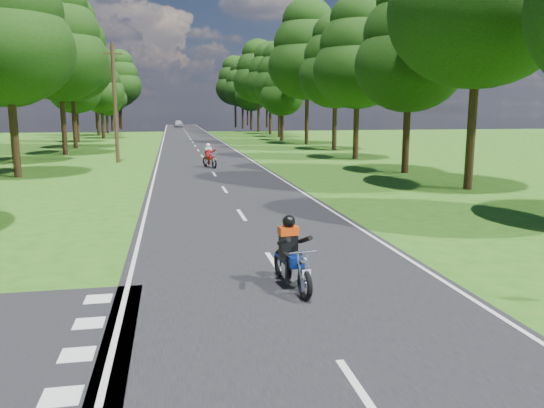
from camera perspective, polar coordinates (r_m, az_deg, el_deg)
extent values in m
plane|color=#275914|center=(10.80, 2.31, -9.52)|extent=(160.00, 160.00, 0.00)
cube|color=black|center=(60.06, -8.52, 6.58)|extent=(7.00, 140.00, 0.02)
cube|color=silver|center=(7.29, 9.82, -19.67)|extent=(0.12, 2.00, 0.01)
cube|color=silver|center=(12.65, 0.27, -6.43)|extent=(0.12, 2.00, 0.01)
cube|color=silver|center=(18.41, -3.28, -1.17)|extent=(0.12, 2.00, 0.01)
cube|color=silver|center=(24.28, -5.12, 1.56)|extent=(0.12, 2.00, 0.01)
cube|color=silver|center=(30.21, -6.24, 3.23)|extent=(0.12, 2.00, 0.01)
cube|color=silver|center=(36.16, -7.00, 4.35)|extent=(0.12, 2.00, 0.01)
cube|color=silver|center=(42.12, -7.54, 5.15)|extent=(0.12, 2.00, 0.01)
cube|color=silver|center=(48.09, -7.95, 5.75)|extent=(0.12, 2.00, 0.01)
cube|color=silver|center=(54.07, -8.27, 6.22)|extent=(0.12, 2.00, 0.01)
cube|color=silver|center=(60.05, -8.52, 6.59)|extent=(0.12, 2.00, 0.01)
cube|color=silver|center=(66.04, -8.73, 6.90)|extent=(0.12, 2.00, 0.01)
cube|color=silver|center=(72.03, -8.91, 7.16)|extent=(0.12, 2.00, 0.01)
cube|color=silver|center=(78.02, -9.06, 7.37)|extent=(0.12, 2.00, 0.01)
cube|color=silver|center=(84.01, -9.18, 7.56)|extent=(0.12, 2.00, 0.01)
cube|color=silver|center=(90.00, -9.29, 7.72)|extent=(0.12, 2.00, 0.01)
cube|color=silver|center=(96.00, -9.39, 7.86)|extent=(0.12, 2.00, 0.01)
cube|color=silver|center=(101.99, -9.48, 7.99)|extent=(0.12, 2.00, 0.01)
cube|color=silver|center=(107.99, -9.55, 8.10)|extent=(0.12, 2.00, 0.01)
cube|color=silver|center=(113.98, -9.62, 8.20)|extent=(0.12, 2.00, 0.01)
cube|color=silver|center=(119.98, -9.68, 8.28)|extent=(0.12, 2.00, 0.01)
cube|color=silver|center=(125.97, -9.74, 8.37)|extent=(0.12, 2.00, 0.01)
cube|color=silver|center=(60.02, -11.69, 6.50)|extent=(0.10, 140.00, 0.01)
cube|color=silver|center=(60.27, -5.37, 6.67)|extent=(0.10, 140.00, 0.01)
cube|color=silver|center=(7.67, -21.75, -18.69)|extent=(0.50, 0.50, 0.01)
cube|color=silver|center=(8.73, -20.23, -14.95)|extent=(0.50, 0.50, 0.01)
cube|color=silver|center=(9.81, -19.08, -12.01)|extent=(0.50, 0.50, 0.01)
cube|color=silver|center=(10.92, -18.18, -9.67)|extent=(0.50, 0.50, 0.01)
cylinder|color=black|center=(31.80, -25.90, 6.12)|extent=(0.40, 0.40, 3.91)
ellipsoid|color=#17330B|center=(31.91, -26.59, 14.77)|extent=(6.85, 6.85, 5.82)
ellipsoid|color=#17330B|center=(32.15, -26.87, 18.14)|extent=(5.87, 5.87, 4.99)
cylinder|color=black|center=(40.54, -26.07, 6.67)|extent=(0.40, 0.40, 3.79)
ellipsoid|color=#17330B|center=(40.61, -26.59, 13.25)|extent=(6.64, 6.64, 5.64)
ellipsoid|color=#17330B|center=(40.79, -26.80, 15.83)|extent=(5.69, 5.69, 4.84)
ellipsoid|color=#17330B|center=(41.04, -27.02, 18.39)|extent=(4.27, 4.27, 3.63)
cylinder|color=black|center=(46.31, -21.48, 7.63)|extent=(0.40, 0.40, 4.32)
ellipsoid|color=#17330B|center=(46.45, -21.92, 14.19)|extent=(7.56, 7.56, 6.42)
ellipsoid|color=#17330B|center=(46.67, -22.09, 16.76)|extent=(6.48, 6.48, 5.51)
ellipsoid|color=#17330B|center=(46.98, -22.27, 19.30)|extent=(4.86, 4.86, 4.13)
cylinder|color=black|center=(53.77, -20.47, 7.99)|extent=(0.40, 0.40, 4.40)
ellipsoid|color=#17330B|center=(53.90, -20.84, 13.75)|extent=(7.71, 7.71, 6.55)
ellipsoid|color=#17330B|center=(54.10, -20.99, 16.02)|extent=(6.60, 6.60, 5.61)
ellipsoid|color=#17330B|center=(54.38, -21.14, 18.26)|extent=(4.95, 4.95, 4.21)
cylinder|color=black|center=(63.55, -20.20, 7.70)|extent=(0.40, 0.40, 3.20)
ellipsoid|color=#17330B|center=(63.55, -20.42, 11.25)|extent=(5.60, 5.60, 4.76)
ellipsoid|color=#17330B|center=(63.62, -20.51, 12.65)|extent=(4.80, 4.80, 4.08)
ellipsoid|color=#17330B|center=(63.72, -20.60, 14.05)|extent=(3.60, 3.60, 3.06)
cylinder|color=black|center=(70.59, -17.73, 8.03)|extent=(0.40, 0.40, 3.22)
ellipsoid|color=#17330B|center=(70.59, -17.91, 11.25)|extent=(5.64, 5.64, 4.79)
ellipsoid|color=#17330B|center=(70.65, -17.98, 12.52)|extent=(4.83, 4.83, 4.11)
ellipsoid|color=#17330B|center=(70.75, -18.05, 13.79)|extent=(3.62, 3.62, 3.08)
cylinder|color=black|center=(78.48, -18.19, 8.32)|extent=(0.40, 0.40, 3.61)
ellipsoid|color=#17330B|center=(78.50, -18.37, 11.55)|extent=(6.31, 6.31, 5.37)
ellipsoid|color=#17330B|center=(78.58, -18.45, 12.83)|extent=(5.41, 5.41, 4.60)
ellipsoid|color=#17330B|center=(78.69, -18.52, 14.11)|extent=(4.06, 4.06, 3.45)
cylinder|color=black|center=(86.21, -17.28, 8.17)|extent=(0.40, 0.40, 2.67)
ellipsoid|color=#17330B|center=(86.19, -17.40, 10.35)|extent=(4.67, 4.67, 3.97)
ellipsoid|color=#17330B|center=(86.21, -17.44, 11.21)|extent=(4.00, 4.00, 3.40)
ellipsoid|color=#17330B|center=(86.26, -17.49, 12.08)|extent=(3.00, 3.00, 2.55)
cylinder|color=black|center=(95.34, -16.82, 8.47)|extent=(0.40, 0.40, 3.09)
ellipsoid|color=#17330B|center=(95.33, -16.93, 10.75)|extent=(5.40, 5.40, 4.59)
ellipsoid|color=#17330B|center=(95.37, -16.98, 11.65)|extent=(4.63, 4.63, 3.93)
ellipsoid|color=#17330B|center=(95.43, -17.03, 12.55)|extent=(3.47, 3.47, 2.95)
cylinder|color=black|center=(101.72, -15.92, 8.98)|extent=(0.40, 0.40, 4.48)
ellipsoid|color=#17330B|center=(101.79, -16.07, 12.08)|extent=(7.84, 7.84, 6.66)
ellipsoid|color=#17330B|center=(101.90, -16.13, 13.31)|extent=(6.72, 6.72, 5.71)
ellipsoid|color=#17330B|center=(102.06, -16.20, 14.53)|extent=(5.04, 5.04, 4.28)
cylinder|color=black|center=(110.75, -16.05, 8.94)|extent=(0.40, 0.40, 4.09)
ellipsoid|color=#17330B|center=(110.80, -16.18, 11.55)|extent=(7.16, 7.16, 6.09)
ellipsoid|color=#17330B|center=(110.88, -16.23, 12.58)|extent=(6.14, 6.14, 5.22)
ellipsoid|color=#17330B|center=(110.99, -16.29, 13.60)|extent=(4.61, 4.61, 3.92)
cylinder|color=black|center=(25.87, 20.60, 6.51)|extent=(0.40, 0.40, 4.56)
ellipsoid|color=#17330B|center=(26.18, 21.40, 18.85)|extent=(7.98, 7.98, 6.78)
cylinder|color=black|center=(31.56, 14.21, 6.42)|extent=(0.40, 0.40, 3.49)
ellipsoid|color=#17330B|center=(31.60, 14.56, 14.22)|extent=(6.12, 6.12, 5.20)
ellipsoid|color=#17330B|center=(31.77, 14.70, 17.28)|extent=(5.24, 5.24, 4.46)
ellipsoid|color=#17330B|center=(32.04, 14.84, 20.30)|extent=(3.93, 3.93, 3.34)
cylinder|color=black|center=(39.83, 9.01, 7.46)|extent=(0.40, 0.40, 3.69)
ellipsoid|color=#17330B|center=(39.89, 9.20, 13.99)|extent=(6.46, 6.46, 5.49)
ellipsoid|color=#17330B|center=(40.05, 9.28, 16.56)|extent=(5.54, 5.54, 4.71)
ellipsoid|color=#17330B|center=(40.30, 9.35, 19.10)|extent=(4.15, 4.15, 3.53)
cylinder|color=black|center=(48.56, 6.73, 8.00)|extent=(0.40, 0.40, 3.74)
ellipsoid|color=#17330B|center=(48.61, 6.85, 13.44)|extent=(6.55, 6.55, 5.57)
ellipsoid|color=#17330B|center=(48.75, 6.89, 15.58)|extent=(5.62, 5.62, 4.77)
ellipsoid|color=#17330B|center=(48.96, 6.94, 17.71)|extent=(4.21, 4.21, 3.58)
cylinder|color=black|center=(56.41, 3.75, 8.80)|extent=(0.40, 0.40, 4.64)
ellipsoid|color=#17330B|center=(56.56, 3.82, 14.59)|extent=(8.12, 8.12, 6.91)
ellipsoid|color=#17330B|center=(56.79, 3.85, 16.87)|extent=(6.96, 6.96, 5.92)
ellipsoid|color=#17330B|center=(57.10, 3.88, 19.13)|extent=(5.22, 5.22, 4.44)
cylinder|color=black|center=(63.18, 1.07, 8.17)|extent=(0.40, 0.40, 2.91)
ellipsoid|color=#17330B|center=(63.16, 1.08, 11.42)|extent=(5.09, 5.09, 4.33)
ellipsoid|color=#17330B|center=(63.21, 1.09, 12.71)|extent=(4.36, 4.36, 3.71)
ellipsoid|color=#17330B|center=(63.29, 1.09, 13.99)|extent=(3.27, 3.27, 2.78)
cylinder|color=black|center=(70.73, 0.80, 8.78)|extent=(0.40, 0.40, 3.88)
ellipsoid|color=#17330B|center=(70.78, 0.81, 12.64)|extent=(6.78, 6.78, 5.77)
ellipsoid|color=#17330B|center=(70.89, 0.82, 14.17)|extent=(5.81, 5.81, 4.94)
ellipsoid|color=#17330B|center=(71.04, 0.82, 15.69)|extent=(4.36, 4.36, 3.71)
cylinder|color=black|center=(79.11, -0.20, 9.03)|extent=(0.40, 0.40, 4.18)
ellipsoid|color=#17330B|center=(79.17, -0.20, 12.76)|extent=(7.31, 7.31, 6.21)
ellipsoid|color=#17330B|center=(79.29, -0.20, 14.23)|extent=(6.27, 6.27, 5.33)
ellipsoid|color=#17330B|center=(79.46, -0.20, 15.69)|extent=(4.70, 4.70, 4.00)
cylinder|color=black|center=(87.88, -1.47, 9.29)|extent=(0.40, 0.40, 4.63)
ellipsoid|color=#17330B|center=(87.98, -1.48, 13.01)|extent=(8.11, 8.11, 6.89)
ellipsoid|color=#17330B|center=(88.12, -1.49, 14.47)|extent=(6.95, 6.95, 5.91)
ellipsoid|color=#17330B|center=(88.32, -1.50, 15.93)|extent=(5.21, 5.21, 4.43)
cylinder|color=black|center=(95.07, -2.25, 8.97)|extent=(0.40, 0.40, 3.36)
ellipsoid|color=#17330B|center=(95.08, -2.27, 11.46)|extent=(5.88, 5.88, 5.00)
ellipsoid|color=#17330B|center=(95.13, -2.27, 12.45)|extent=(5.04, 5.04, 4.29)
ellipsoid|color=#17330B|center=(95.21, -2.28, 13.43)|extent=(3.78, 3.78, 3.21)
cylinder|color=black|center=(102.15, -3.16, 9.24)|extent=(0.40, 0.40, 4.09)
ellipsoid|color=#17330B|center=(102.19, -3.19, 12.07)|extent=(7.15, 7.15, 6.08)
ellipsoid|color=#17330B|center=(102.28, -3.20, 13.18)|extent=(6.13, 6.13, 5.21)
ellipsoid|color=#17330B|center=(102.40, -3.21, 14.29)|extent=(4.60, 4.60, 3.91)
cylinder|color=black|center=(109.78, -3.94, 9.40)|extent=(0.40, 0.40, 4.48)
ellipsoid|color=#17330B|center=(109.85, -3.98, 12.28)|extent=(7.84, 7.84, 6.66)
ellipsoid|color=#17330B|center=(109.96, -3.99, 13.42)|extent=(6.72, 6.72, 5.71)
ellipsoid|color=#17330B|center=(110.10, -4.01, 14.55)|extent=(5.04, 5.04, 4.28)
cylinder|color=black|center=(120.48, -16.46, 8.93)|extent=(0.40, 0.40, 3.84)
ellipsoid|color=#17330B|center=(120.51, -16.57, 11.17)|extent=(6.72, 6.72, 5.71)
ellipsoid|color=#17330B|center=(120.57, -16.62, 12.06)|extent=(5.76, 5.76, 4.90)
ellipsoid|color=#17330B|center=(120.66, -16.67, 12.95)|extent=(4.32, 4.32, 3.67)
cylinder|color=black|center=(123.13, -2.64, 9.42)|extent=(0.40, 0.40, 4.16)
ellipsoid|color=#17330B|center=(123.18, -2.66, 11.80)|extent=(7.28, 7.28, 6.19)
ellipsoid|color=#17330B|center=(123.25, -2.67, 12.74)|extent=(6.24, 6.24, 5.30)
ellipsoid|color=#17330B|center=(123.36, -2.68, 13.68)|extent=(4.68, 4.68, 3.98)
cylinder|color=black|center=(105.81, -18.34, 8.63)|extent=(0.40, 0.40, 3.52)
ellipsoid|color=#17330B|center=(105.82, -18.47, 10.97)|extent=(6.16, 6.16, 5.24)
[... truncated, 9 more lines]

